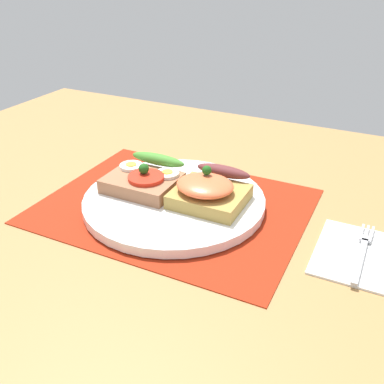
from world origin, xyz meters
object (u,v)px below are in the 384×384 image
object	(u,v)px
fork	(362,250)
napkin	(367,256)
plate	(174,201)
sandwich_salmon	(210,190)
sandwich_egg_tomato	(146,178)

from	to	relation	value
fork	napkin	bearing A→B (deg)	-23.48
plate	napkin	xyz separation A→B (cm)	(27.97, -0.62, -0.70)
plate	sandwich_salmon	xyz separation A→B (cm)	(5.35, 1.03, 2.68)
plate	fork	distance (cm)	27.24
napkin	sandwich_salmon	bearing A→B (deg)	175.83
sandwich_salmon	napkin	world-z (taller)	sandwich_salmon
sandwich_salmon	sandwich_egg_tomato	bearing A→B (deg)	-179.47
napkin	fork	world-z (taller)	fork
plate	napkin	bearing A→B (deg)	-1.27
sandwich_salmon	fork	world-z (taller)	sandwich_salmon
fork	sandwich_salmon	bearing A→B (deg)	176.51
sandwich_egg_tomato	napkin	world-z (taller)	sandwich_egg_tomato
sandwich_egg_tomato	sandwich_salmon	world-z (taller)	sandwich_salmon
sandwich_salmon	fork	xyz separation A→B (cm)	(21.89, -1.33, -2.92)
sandwich_salmon	napkin	size ratio (longest dim) A/B	0.81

